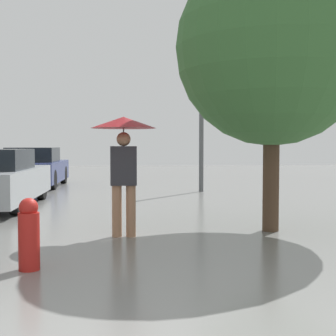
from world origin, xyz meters
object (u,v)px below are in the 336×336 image
object	(u,v)px
tree	(272,49)
fire_hydrant	(29,234)
pedestrian	(124,143)
parked_car_farthest	(34,168)
street_lamp	(201,122)

from	to	relation	value
tree	fire_hydrant	distance (m)	4.84
pedestrian	parked_car_farthest	world-z (taller)	pedestrian
fire_hydrant	parked_car_farthest	bearing A→B (deg)	100.96
pedestrian	fire_hydrant	distance (m)	2.38
pedestrian	fire_hydrant	bearing A→B (deg)	-119.46
pedestrian	tree	xyz separation A→B (m)	(2.42, 0.30, 1.54)
parked_car_farthest	street_lamp	distance (m)	6.06
pedestrian	street_lamp	distance (m)	7.30
street_lamp	fire_hydrant	bearing A→B (deg)	-110.77
pedestrian	parked_car_farthest	bearing A→B (deg)	109.24
parked_car_farthest	street_lamp	world-z (taller)	street_lamp
street_lamp	fire_hydrant	distance (m)	9.53
parked_car_farthest	street_lamp	size ratio (longest dim) A/B	1.04
pedestrian	fire_hydrant	size ratio (longest dim) A/B	2.25
tree	street_lamp	distance (m)	6.66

